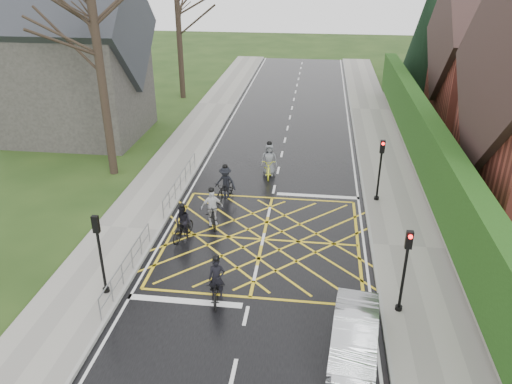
% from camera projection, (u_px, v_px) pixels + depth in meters
% --- Properties ---
extents(ground, '(120.00, 120.00, 0.00)m').
position_uv_depth(ground, '(263.00, 239.00, 21.26)').
color(ground, '#1C3311').
rests_on(ground, ground).
extents(road, '(9.00, 80.00, 0.01)m').
position_uv_depth(road, '(263.00, 239.00, 21.26)').
color(road, black).
rests_on(road, ground).
extents(sidewalk_right, '(3.00, 80.00, 0.15)m').
position_uv_depth(sidewalk_right, '(407.00, 247.00, 20.54)').
color(sidewalk_right, gray).
rests_on(sidewalk_right, ground).
extents(sidewalk_left, '(3.00, 80.00, 0.15)m').
position_uv_depth(sidewalk_left, '(128.00, 229.00, 21.92)').
color(sidewalk_left, gray).
rests_on(sidewalk_left, ground).
extents(stone_wall, '(0.50, 38.00, 0.70)m').
position_uv_depth(stone_wall, '(426.00, 183.00, 25.58)').
color(stone_wall, slate).
rests_on(stone_wall, ground).
extents(hedge, '(0.90, 38.00, 2.80)m').
position_uv_depth(hedge, '(431.00, 151.00, 24.82)').
color(hedge, '#1A390F').
rests_on(hedge, stone_wall).
extents(house_far, '(9.80, 8.80, 10.30)m').
position_uv_depth(house_far, '(510.00, 61.00, 33.76)').
color(house_far, maroon).
rests_on(house_far, ground).
extents(conifer, '(4.60, 4.60, 10.00)m').
position_uv_depth(conifer, '(429.00, 33.00, 41.09)').
color(conifer, black).
rests_on(conifer, ground).
extents(church, '(8.80, 7.80, 11.00)m').
position_uv_depth(church, '(72.00, 60.00, 31.39)').
color(church, '#2D2B28').
rests_on(church, ground).
extents(tree_near, '(9.24, 9.24, 11.44)m').
position_uv_depth(tree_near, '(94.00, 24.00, 24.21)').
color(tree_near, black).
rests_on(tree_near, ground).
extents(tree_far, '(8.40, 8.40, 10.40)m').
position_uv_depth(tree_far, '(177.00, 7.00, 38.85)').
color(tree_far, black).
rests_on(tree_far, ground).
extents(railing_south, '(0.05, 5.04, 1.03)m').
position_uv_depth(railing_south, '(127.00, 262.00, 18.33)').
color(railing_south, slate).
rests_on(railing_south, ground).
extents(railing_north, '(0.05, 6.04, 1.03)m').
position_uv_depth(railing_north, '(180.00, 179.00, 25.02)').
color(railing_north, slate).
rests_on(railing_north, ground).
extents(traffic_light_ne, '(0.24, 0.31, 3.21)m').
position_uv_depth(traffic_light_ne, '(380.00, 171.00, 23.71)').
color(traffic_light_ne, black).
rests_on(traffic_light_ne, ground).
extents(traffic_light_se, '(0.24, 0.31, 3.21)m').
position_uv_depth(traffic_light_se, '(404.00, 273.00, 16.20)').
color(traffic_light_se, black).
rests_on(traffic_light_se, ground).
extents(traffic_light_sw, '(0.24, 0.31, 3.21)m').
position_uv_depth(traffic_light_sw, '(101.00, 256.00, 17.11)').
color(traffic_light_sw, black).
rests_on(traffic_light_sw, ground).
extents(cyclist_rear, '(0.87, 1.88, 1.76)m').
position_uv_depth(cyclist_rear, '(217.00, 285.00, 17.40)').
color(cyclist_rear, black).
rests_on(cyclist_rear, ground).
extents(cyclist_back, '(0.90, 1.72, 1.66)m').
position_uv_depth(cyclist_back, '(183.00, 225.00, 21.09)').
color(cyclist_back, black).
rests_on(cyclist_back, ground).
extents(cyclist_mid, '(1.20, 1.97, 1.82)m').
position_uv_depth(cyclist_mid, '(225.00, 186.00, 24.55)').
color(cyclist_mid, black).
rests_on(cyclist_mid, ground).
extents(cyclist_front, '(1.16, 1.89, 1.83)m').
position_uv_depth(cyclist_front, '(212.00, 211.00, 22.12)').
color(cyclist_front, black).
rests_on(cyclist_front, ground).
extents(cyclist_lead, '(0.93, 2.09, 1.98)m').
position_uv_depth(cyclist_lead, '(269.00, 164.00, 27.05)').
color(cyclist_lead, yellow).
rests_on(cyclist_lead, ground).
extents(car, '(1.71, 3.94, 1.26)m').
position_uv_depth(car, '(355.00, 334.00, 15.08)').
color(car, '#B0B3B7').
rests_on(car, ground).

